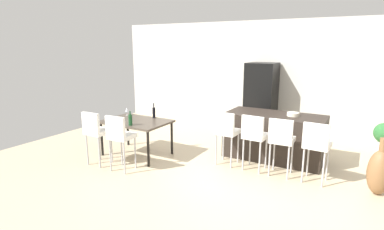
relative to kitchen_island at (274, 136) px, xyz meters
name	(u,v)px	position (x,y,z in m)	size (l,w,h in m)	color
ground_plane	(244,168)	(-0.32, -0.82, -0.46)	(10.00, 10.00, 0.00)	#C6B28E
back_wall	(286,78)	(-0.32, 2.05, 0.99)	(10.00, 0.12, 2.90)	beige
kitchen_island	(274,136)	(0.00, 0.00, 0.00)	(1.91, 0.88, 0.92)	black
bar_chair_left	(226,130)	(-0.70, -0.82, 0.24)	(0.41, 0.41, 1.05)	white
bar_chair_middle	(254,134)	(-0.14, -0.82, 0.24)	(0.42, 0.42, 1.05)	white
bar_chair_right	(281,138)	(0.34, -0.82, 0.24)	(0.41, 0.41, 1.05)	white
bar_chair_far	(317,143)	(0.91, -0.82, 0.24)	(0.43, 0.43, 1.05)	white
dining_table	(136,124)	(-2.54, -1.23, 0.21)	(1.34, 0.92, 0.74)	#4C4238
dining_chair_near	(96,130)	(-2.84, -2.06, 0.24)	(0.41, 0.41, 1.05)	white
dining_chair_far	(120,134)	(-2.24, -2.06, 0.24)	(0.42, 0.42, 1.05)	white
wine_bottle_right	(154,112)	(-2.37, -0.85, 0.40)	(0.06, 0.06, 0.32)	black
wine_bottle_near	(130,120)	(-2.39, -1.58, 0.39)	(0.07, 0.07, 0.28)	#194723
wine_glass_left	(127,110)	(-3.06, -0.94, 0.40)	(0.07, 0.07, 0.17)	silver
refrigerator	(261,99)	(-0.81, 1.61, 0.46)	(0.72, 0.68, 1.84)	black
fruit_bowl	(293,114)	(0.34, 0.02, 0.50)	(0.23, 0.23, 0.07)	beige
floor_vase	(380,172)	(1.84, -0.76, -0.09)	(0.35, 0.35, 0.91)	brown
potted_plant	(384,135)	(1.96, 1.60, -0.08)	(0.44, 0.44, 0.64)	beige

